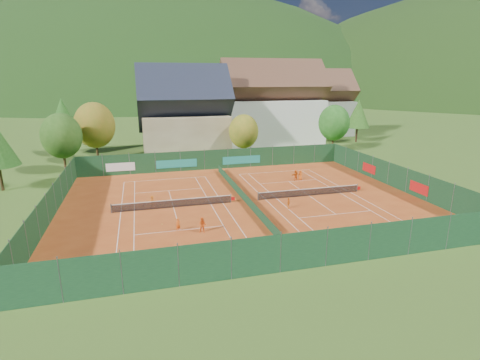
% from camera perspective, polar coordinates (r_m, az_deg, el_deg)
% --- Properties ---
extents(ground, '(600.00, 600.00, 0.00)m').
position_cam_1_polar(ground, '(42.61, 0.70, -3.32)').
color(ground, '#35571B').
rests_on(ground, ground).
extents(clay_pad, '(40.00, 32.00, 0.01)m').
position_cam_1_polar(clay_pad, '(42.60, 0.70, -3.28)').
color(clay_pad, '#A64318').
rests_on(clay_pad, ground).
extents(court_markings_left, '(11.03, 23.83, 0.00)m').
position_cam_1_polar(court_markings_left, '(41.28, -10.08, -4.15)').
color(court_markings_left, white).
rests_on(court_markings_left, ground).
extents(court_markings_right, '(11.03, 23.83, 0.00)m').
position_cam_1_polar(court_markings_right, '(45.32, 10.49, -2.37)').
color(court_markings_right, white).
rests_on(court_markings_right, ground).
extents(tennis_net_left, '(13.30, 0.10, 1.02)m').
position_cam_1_polar(tennis_net_left, '(41.13, -9.90, -3.49)').
color(tennis_net_left, '#59595B').
rests_on(tennis_net_left, ground).
extents(tennis_net_right, '(13.30, 0.10, 1.02)m').
position_cam_1_polar(tennis_net_right, '(45.24, 10.70, -1.76)').
color(tennis_net_right, '#59595B').
rests_on(tennis_net_right, ground).
extents(court_divider, '(0.03, 28.80, 1.00)m').
position_cam_1_polar(court_divider, '(42.45, 0.70, -2.65)').
color(court_divider, '#14371F').
rests_on(court_divider, ground).
extents(fence_north, '(40.00, 0.10, 3.00)m').
position_cam_1_polar(fence_north, '(57.13, -4.09, 3.10)').
color(fence_north, '#153B1E').
rests_on(fence_north, ground).
extents(fence_south, '(40.00, 0.04, 3.00)m').
position_cam_1_polar(fence_south, '(28.12, 9.71, -10.55)').
color(fence_south, '#163D22').
rests_on(fence_south, ground).
extents(fence_west, '(0.04, 32.00, 3.00)m').
position_cam_1_polar(fence_west, '(41.69, -26.85, -3.29)').
color(fence_west, '#163D1E').
rests_on(fence_west, ground).
extents(fence_east, '(0.09, 32.00, 3.00)m').
position_cam_1_polar(fence_east, '(51.17, 22.79, 0.44)').
color(fence_east, '#13351B').
rests_on(fence_east, ground).
extents(chalet, '(16.20, 12.00, 16.00)m').
position_cam_1_polar(chalet, '(69.63, -8.50, 9.51)').
color(chalet, '#C0B087').
rests_on(chalet, ground).
extents(hotel_block_a, '(21.60, 11.00, 17.25)m').
position_cam_1_polar(hotel_block_a, '(79.77, 4.87, 10.92)').
color(hotel_block_a, silver).
rests_on(hotel_block_a, ground).
extents(hotel_block_b, '(17.28, 10.00, 15.50)m').
position_cam_1_polar(hotel_block_b, '(92.65, 11.47, 10.84)').
color(hotel_block_b, silver).
rests_on(hotel_block_b, ground).
extents(tree_west_front, '(5.72, 5.72, 8.69)m').
position_cam_1_polar(tree_west_front, '(60.42, -25.55, 6.09)').
color(tree_west_front, '#4E351B').
rests_on(tree_west_front, ground).
extents(tree_west_mid, '(6.44, 6.44, 9.78)m').
position_cam_1_polar(tree_west_mid, '(65.64, -21.28, 7.79)').
color(tree_west_mid, '#463019').
rests_on(tree_west_mid, ground).
extents(tree_west_back, '(5.60, 5.60, 10.00)m').
position_cam_1_polar(tree_west_back, '(74.30, -25.37, 8.67)').
color(tree_west_back, '#412E17').
rests_on(tree_west_back, ground).
extents(tree_center, '(5.01, 5.01, 7.60)m').
position_cam_1_polar(tree_center, '(63.77, 0.56, 7.41)').
color(tree_center, '#472D19').
rests_on(tree_center, ground).
extents(tree_east_front, '(5.72, 5.72, 8.69)m').
position_cam_1_polar(tree_east_front, '(72.36, 14.14, 8.46)').
color(tree_east_front, '#49331A').
rests_on(tree_east_front, ground).
extents(tree_east_mid, '(5.04, 5.04, 9.00)m').
position_cam_1_polar(tree_east_mid, '(84.22, 17.57, 9.61)').
color(tree_east_mid, '#432717').
rests_on(tree_east_mid, ground).
extents(tree_east_back, '(7.15, 7.15, 10.86)m').
position_cam_1_polar(tree_east_back, '(87.32, 10.25, 10.71)').
color(tree_east_back, '#4B2D1B').
rests_on(tree_east_back, ground).
extents(mountain_backdrop, '(820.00, 530.00, 242.00)m').
position_cam_1_polar(mountain_backdrop, '(280.27, -6.66, 4.48)').
color(mountain_backdrop, black).
rests_on(mountain_backdrop, ground).
extents(ball_hopper, '(0.34, 0.34, 0.80)m').
position_cam_1_polar(ball_hopper, '(38.61, 26.00, -6.11)').
color(ball_hopper, slate).
rests_on(ball_hopper, ground).
extents(loose_ball_0, '(0.07, 0.07, 0.07)m').
position_cam_1_polar(loose_ball_0, '(36.97, -11.79, -6.60)').
color(loose_ball_0, '#CCD833').
rests_on(loose_ball_0, ground).
extents(loose_ball_1, '(0.07, 0.07, 0.07)m').
position_cam_1_polar(loose_ball_1, '(36.92, 8.21, -6.45)').
color(loose_ball_1, '#CCD833').
rests_on(loose_ball_1, ground).
extents(player_left_near, '(0.50, 0.38, 1.23)m').
position_cam_1_polar(player_left_near, '(34.99, -9.40, -6.74)').
color(player_left_near, '#E75B14').
rests_on(player_left_near, ground).
extents(player_left_mid, '(0.86, 0.75, 1.48)m').
position_cam_1_polar(player_left_mid, '(34.29, -5.72, -6.85)').
color(player_left_mid, '#EE5815').
rests_on(player_left_mid, ground).
extents(player_left_far, '(0.80, 0.47, 1.24)m').
position_cam_1_polar(player_left_far, '(41.93, -13.22, -3.14)').
color(player_left_far, orange).
rests_on(player_left_far, ground).
extents(player_right_near, '(0.62, 0.76, 1.21)m').
position_cam_1_polar(player_right_near, '(40.53, 7.40, -3.52)').
color(player_right_near, orange).
rests_on(player_right_near, ground).
extents(player_right_far_a, '(0.74, 0.57, 1.34)m').
position_cam_1_polar(player_right_far_a, '(51.92, 9.19, 0.75)').
color(player_right_far_a, orange).
rests_on(player_right_far_a, ground).
extents(player_right_far_b, '(1.43, 0.72, 1.47)m').
position_cam_1_polar(player_right_far_b, '(51.47, 8.49, 0.73)').
color(player_right_far_b, orange).
rests_on(player_right_far_b, ground).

